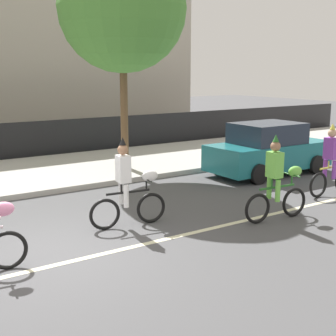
% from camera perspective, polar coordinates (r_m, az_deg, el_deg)
% --- Properties ---
extents(ground_plane, '(80.00, 80.00, 0.00)m').
position_cam_1_polar(ground_plane, '(8.82, -14.42, -10.25)').
color(ground_plane, '#4C4C4F').
extents(road_centre_line, '(36.00, 0.14, 0.01)m').
position_cam_1_polar(road_centre_line, '(8.38, -13.26, -11.37)').
color(road_centre_line, beige).
rests_on(road_centre_line, ground).
extents(parade_cyclist_zebra, '(1.71, 0.51, 1.92)m').
position_cam_1_polar(parade_cyclist_zebra, '(9.85, -4.82, -2.42)').
color(parade_cyclist_zebra, black).
rests_on(parade_cyclist_zebra, ground).
extents(parade_cyclist_lime, '(1.72, 0.50, 1.92)m').
position_cam_1_polar(parade_cyclist_lime, '(10.51, 13.24, -1.78)').
color(parade_cyclist_lime, black).
rests_on(parade_cyclist_lime, ground).
extents(parade_cyclist_purple, '(1.72, 0.50, 1.92)m').
position_cam_1_polar(parade_cyclist_purple, '(13.08, 19.44, 0.50)').
color(parade_cyclist_purple, black).
rests_on(parade_cyclist_purple, ground).
extents(parked_car_teal, '(4.10, 1.92, 1.64)m').
position_cam_1_polar(parked_car_teal, '(15.22, 12.13, 2.19)').
color(parked_car_teal, '#1E727A').
rests_on(parked_car_teal, ground).
extents(street_tree_near_lamp, '(3.96, 3.96, 6.96)m').
position_cam_1_polar(street_tree_near_lamp, '(15.10, -5.61, 18.88)').
color(street_tree_near_lamp, brown).
rests_on(street_tree_near_lamp, sidewalk_curb).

